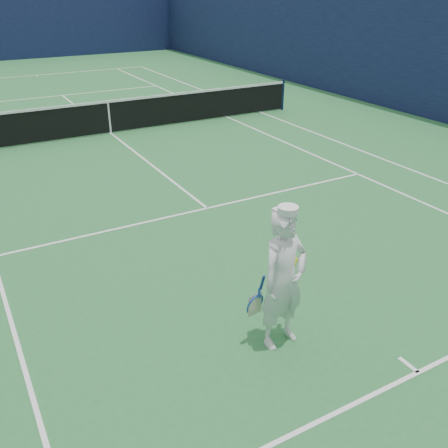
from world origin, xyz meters
name	(u,v)px	position (x,y,z in m)	size (l,w,h in m)	color
ground	(111,133)	(0.00, 0.00, 0.00)	(80.00, 80.00, 0.00)	#2A6F37
court_markings	(111,133)	(0.00, 0.00, 0.00)	(11.03, 23.83, 0.01)	white
windscreen_fence	(104,66)	(0.00, 0.00, 2.00)	(20.12, 36.12, 4.00)	#10173C
tennis_net	(109,115)	(0.00, 0.00, 0.55)	(12.88, 0.09, 1.07)	#141E4C
tennis_player	(284,280)	(-1.11, -10.58, 0.94)	(0.82, 0.53, 1.92)	white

